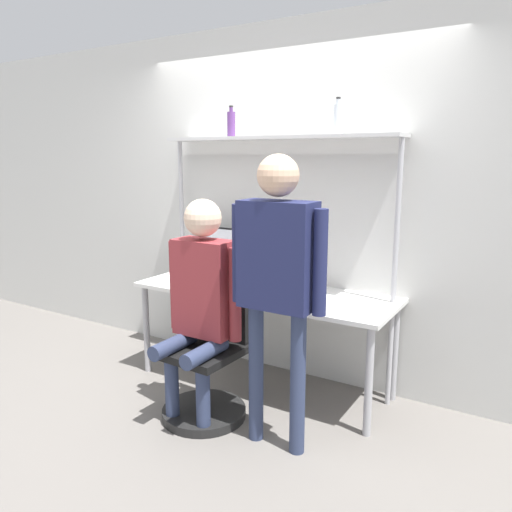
{
  "coord_description": "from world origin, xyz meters",
  "views": [
    {
      "loc": [
        1.81,
        -2.71,
        1.72
      ],
      "look_at": [
        0.2,
        -0.07,
        1.1
      ],
      "focal_mm": 35.0,
      "sensor_mm": 36.0,
      "label": 1
    }
  ],
  "objects_px": {
    "monitor": "(231,251)",
    "person_standing": "(277,265)",
    "bottle_purple": "(231,124)",
    "laptop": "(248,282)",
    "office_chair": "(207,374)",
    "person_seated": "(201,292)",
    "bottle_clear": "(338,119)",
    "cell_phone": "(273,296)"
  },
  "relations": [
    {
      "from": "office_chair",
      "to": "bottle_clear",
      "type": "xyz_separation_m",
      "value": [
        0.56,
        0.77,
        1.68
      ]
    },
    {
      "from": "monitor",
      "to": "cell_phone",
      "type": "xyz_separation_m",
      "value": [
        0.56,
        -0.3,
        -0.22
      ]
    },
    {
      "from": "laptop",
      "to": "person_standing",
      "type": "bearing_deg",
      "value": -45.86
    },
    {
      "from": "monitor",
      "to": "person_standing",
      "type": "xyz_separation_m",
      "value": [
        0.89,
        -0.84,
        0.15
      ]
    },
    {
      "from": "monitor",
      "to": "office_chair",
      "type": "distance_m",
      "value": 1.07
    },
    {
      "from": "laptop",
      "to": "bottle_clear",
      "type": "height_order",
      "value": "bottle_clear"
    },
    {
      "from": "monitor",
      "to": "bottle_purple",
      "type": "distance_m",
      "value": 0.99
    },
    {
      "from": "laptop",
      "to": "monitor",
      "type": "bearing_deg",
      "value": 140.8
    },
    {
      "from": "monitor",
      "to": "person_seated",
      "type": "relative_size",
      "value": 0.42
    },
    {
      "from": "cell_phone",
      "to": "office_chair",
      "type": "distance_m",
      "value": 0.7
    },
    {
      "from": "person_standing",
      "to": "bottle_purple",
      "type": "relative_size",
      "value": 7.47
    },
    {
      "from": "cell_phone",
      "to": "office_chair",
      "type": "relative_size",
      "value": 0.16
    },
    {
      "from": "monitor",
      "to": "bottle_purple",
      "type": "bearing_deg",
      "value": 58.17
    },
    {
      "from": "person_seated",
      "to": "bottle_purple",
      "type": "bearing_deg",
      "value": 110.65
    },
    {
      "from": "monitor",
      "to": "cell_phone",
      "type": "relative_size",
      "value": 4.07
    },
    {
      "from": "bottle_purple",
      "to": "laptop",
      "type": "bearing_deg",
      "value": -40.82
    },
    {
      "from": "cell_phone",
      "to": "bottle_purple",
      "type": "distance_m",
      "value": 1.36
    },
    {
      "from": "bottle_clear",
      "to": "bottle_purple",
      "type": "height_order",
      "value": "bottle_clear"
    },
    {
      "from": "person_standing",
      "to": "bottle_clear",
      "type": "distance_m",
      "value": 1.2
    },
    {
      "from": "cell_phone",
      "to": "bottle_clear",
      "type": "relative_size",
      "value": 0.61
    },
    {
      "from": "person_seated",
      "to": "bottle_clear",
      "type": "relative_size",
      "value": 5.97
    },
    {
      "from": "cell_phone",
      "to": "person_standing",
      "type": "relative_size",
      "value": 0.09
    },
    {
      "from": "laptop",
      "to": "person_seated",
      "type": "relative_size",
      "value": 0.2
    },
    {
      "from": "monitor",
      "to": "cell_phone",
      "type": "distance_m",
      "value": 0.67
    },
    {
      "from": "person_standing",
      "to": "cell_phone",
      "type": "bearing_deg",
      "value": 121.39
    },
    {
      "from": "monitor",
      "to": "bottle_clear",
      "type": "bearing_deg",
      "value": 0.69
    },
    {
      "from": "person_standing",
      "to": "bottle_clear",
      "type": "height_order",
      "value": "bottle_clear"
    },
    {
      "from": "monitor",
      "to": "bottle_purple",
      "type": "height_order",
      "value": "bottle_purple"
    },
    {
      "from": "person_seated",
      "to": "bottle_clear",
      "type": "bearing_deg",
      "value": 55.62
    },
    {
      "from": "monitor",
      "to": "person_standing",
      "type": "height_order",
      "value": "person_standing"
    },
    {
      "from": "laptop",
      "to": "office_chair",
      "type": "xyz_separation_m",
      "value": [
        -0.02,
        -0.49,
        -0.53
      ]
    },
    {
      "from": "bottle_clear",
      "to": "bottle_purple",
      "type": "distance_m",
      "value": 0.87
    },
    {
      "from": "cell_phone",
      "to": "bottle_purple",
      "type": "relative_size",
      "value": 0.65
    },
    {
      "from": "office_chair",
      "to": "bottle_purple",
      "type": "bearing_deg",
      "value": 111.88
    },
    {
      "from": "bottle_clear",
      "to": "person_seated",
      "type": "bearing_deg",
      "value": -124.38
    },
    {
      "from": "laptop",
      "to": "bottle_clear",
      "type": "relative_size",
      "value": 1.2
    },
    {
      "from": "monitor",
      "to": "office_chair",
      "type": "xyz_separation_m",
      "value": [
        0.32,
        -0.76,
        -0.68
      ]
    },
    {
      "from": "cell_phone",
      "to": "person_seated",
      "type": "bearing_deg",
      "value": -115.24
    },
    {
      "from": "laptop",
      "to": "person_standing",
      "type": "distance_m",
      "value": 0.85
    },
    {
      "from": "bottle_purple",
      "to": "office_chair",
      "type": "bearing_deg",
      "value": -68.12
    },
    {
      "from": "office_chair",
      "to": "person_standing",
      "type": "bearing_deg",
      "value": -8.04
    },
    {
      "from": "monitor",
      "to": "laptop",
      "type": "distance_m",
      "value": 0.46
    }
  ]
}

